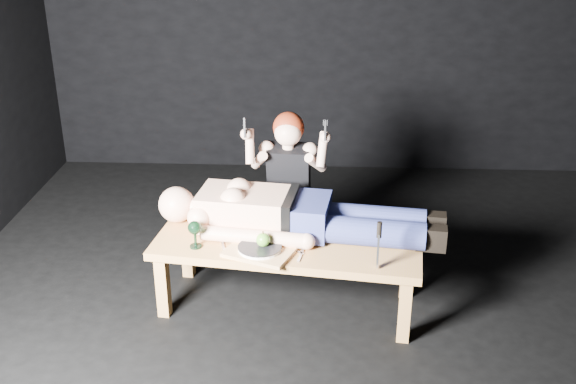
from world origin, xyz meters
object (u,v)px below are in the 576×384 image
at_px(kneeling_woman, 290,185).
at_px(goblet, 195,234).
at_px(serving_tray, 260,251).
at_px(table, 288,274).
at_px(lying_man, 300,210).
at_px(carving_knife, 378,246).

xyz_separation_m(kneeling_woman, goblet, (-0.52, -0.69, -0.03)).
bearing_deg(serving_tray, goblet, 171.81).
xyz_separation_m(kneeling_woman, serving_tray, (-0.14, -0.75, -0.10)).
relative_size(serving_tray, goblet, 2.23).
bearing_deg(table, lying_man, 68.58).
distance_m(serving_tray, carving_knife, 0.69).
bearing_deg(serving_tray, carving_knife, -11.96).
bearing_deg(lying_man, kneeling_woman, 107.77).
height_order(table, goblet, goblet).
xyz_separation_m(serving_tray, goblet, (-0.38, 0.06, 0.07)).
bearing_deg(goblet, table, 10.63).
height_order(lying_man, serving_tray, lying_man).
height_order(table, kneeling_woman, kneeling_woman).
height_order(goblet, carving_knife, carving_knife).
height_order(lying_man, goblet, lying_man).
bearing_deg(goblet, serving_tray, -8.19).
bearing_deg(serving_tray, table, 45.38).
bearing_deg(lying_man, carving_knife, -36.45).
relative_size(kneeling_woman, carving_knife, 3.94).
distance_m(kneeling_woman, carving_knife, 1.03).
xyz_separation_m(lying_man, serving_tray, (-0.23, -0.28, -0.13)).
distance_m(kneeling_woman, goblet, 0.87).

